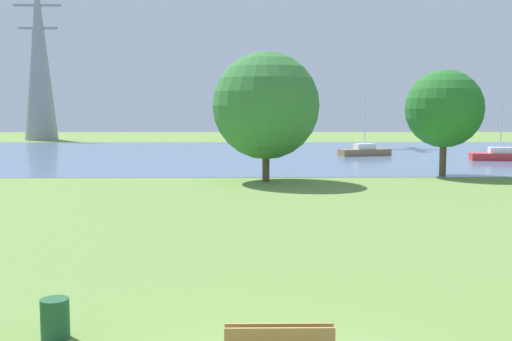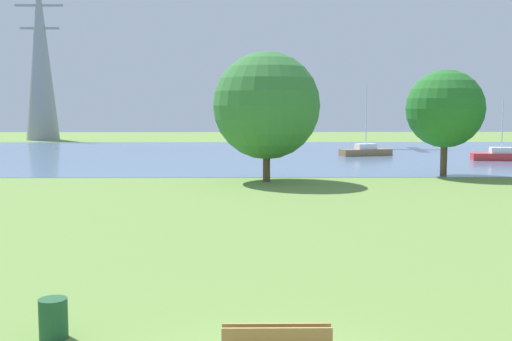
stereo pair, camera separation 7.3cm
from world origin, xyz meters
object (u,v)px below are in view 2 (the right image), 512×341
at_px(tree_east_near, 267,106).
at_px(tree_east_far, 445,109).
at_px(litter_bin, 53,319).
at_px(sailboat_brown, 366,151).
at_px(sailboat_red, 501,155).
at_px(electricity_pylon, 41,56).

distance_m(tree_east_near, tree_east_far, 12.08).
xyz_separation_m(tree_east_near, tree_east_far, (11.72, 2.91, -0.20)).
bearing_deg(litter_bin, sailboat_brown, 72.18).
bearing_deg(tree_east_far, sailboat_red, 53.79).
distance_m(litter_bin, tree_east_far, 33.53).
distance_m(sailboat_red, tree_east_near, 25.29).
bearing_deg(sailboat_brown, litter_bin, -107.82).
height_order(sailboat_red, tree_east_near, tree_east_near).
height_order(sailboat_brown, tree_east_near, tree_east_near).
xyz_separation_m(sailboat_red, electricity_pylon, (-49.34, 33.36, 10.81)).
height_order(sailboat_brown, electricity_pylon, electricity_pylon).
bearing_deg(sailboat_brown, sailboat_red, -26.82).
relative_size(tree_east_near, electricity_pylon, 0.35).
relative_size(litter_bin, tree_east_near, 0.10).
xyz_separation_m(sailboat_red, tree_east_far, (-8.54, -11.66, 3.95)).
distance_m(sailboat_red, tree_east_far, 14.98).
bearing_deg(sailboat_red, electricity_pylon, 145.94).
distance_m(litter_bin, sailboat_brown, 48.08).
xyz_separation_m(tree_east_far, electricity_pylon, (-40.80, 45.02, 6.86)).
bearing_deg(tree_east_far, electricity_pylon, 132.19).
distance_m(litter_bin, sailboat_red, 47.68).
xyz_separation_m(litter_bin, tree_east_near, (4.95, 25.90, 4.20)).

